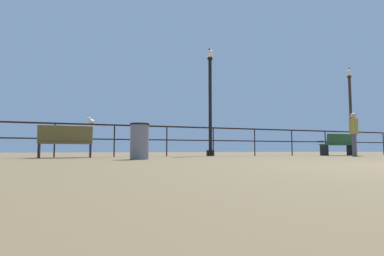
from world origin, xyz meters
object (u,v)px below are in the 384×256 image
lamppost_right (350,106)px  person_by_bench (354,131)px  seagull_on_rail (91,121)px  trash_bin (140,141)px  bench_far_left (66,141)px  bench_near_left (339,143)px  lamppost_center (210,95)px

lamppost_right → person_by_bench: size_ratio=2.62×
person_by_bench → seagull_on_rail: 9.41m
trash_bin → seagull_on_rail: bearing=108.5°
bench_far_left → person_by_bench: bearing=-7.2°
bench_far_left → bench_near_left: (10.49, 0.01, -0.00)m
person_by_bench → bench_near_left: bearing=64.1°
trash_bin → person_by_bench: bearing=6.8°
lamppost_center → person_by_bench: (4.77, -2.34, -1.44)m
person_by_bench → trash_bin: bearing=-173.2°
lamppost_center → person_by_bench: bearing=-26.1°
bench_near_left → seagull_on_rail: (-9.78, 0.82, 0.68)m
lamppost_center → trash_bin: size_ratio=4.91×
trash_bin → lamppost_right: bearing=17.2°
bench_far_left → bench_near_left: 10.49m
lamppost_right → seagull_on_rail: 11.81m
bench_far_left → trash_bin: bench_far_left is taller
bench_far_left → trash_bin: size_ratio=1.69×
person_by_bench → seagull_on_rail: person_by_bench is taller
lamppost_center → trash_bin: lamppost_center is taller
bench_near_left → lamppost_center: size_ratio=0.36×
trash_bin → bench_near_left: bearing=14.3°
bench_near_left → lamppost_center: bearing=168.5°
lamppost_right → seagull_on_rail: bearing=-178.7°
seagull_on_rail → trash_bin: seagull_on_rail is taller
lamppost_right → person_by_bench: (-2.57, -2.34, -1.41)m
bench_far_left → trash_bin: bearing=-52.1°
lamppost_right → person_by_bench: 3.75m
lamppost_center → trash_bin: 5.12m
seagull_on_rail → lamppost_center: bearing=3.5°
bench_far_left → seagull_on_rail: seagull_on_rail is taller
lamppost_right → person_by_bench: lamppost_right is taller
lamppost_right → seagull_on_rail: lamppost_right is taller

